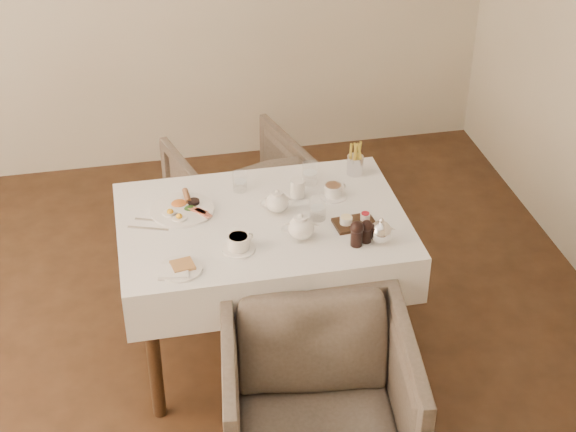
% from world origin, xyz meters
% --- Properties ---
extents(table, '(1.28, 0.88, 0.75)m').
position_xyz_m(table, '(0.45, 0.55, 0.64)').
color(table, black).
rests_on(table, ground).
extents(armchair_near, '(0.84, 0.86, 0.70)m').
position_xyz_m(armchair_near, '(0.53, -0.23, 0.35)').
color(armchair_near, '#4A4136').
rests_on(armchair_near, ground).
extents(armchair_far, '(0.82, 0.83, 0.62)m').
position_xyz_m(armchair_far, '(0.48, 1.47, 0.31)').
color(armchair_far, '#4A4136').
rests_on(armchair_far, ground).
extents(breakfast_plate, '(0.29, 0.29, 0.04)m').
position_xyz_m(breakfast_plate, '(0.12, 0.69, 0.77)').
color(breakfast_plate, white).
rests_on(breakfast_plate, table).
extents(side_plate, '(0.19, 0.18, 0.02)m').
position_xyz_m(side_plate, '(0.05, 0.24, 0.76)').
color(side_plate, white).
rests_on(side_plate, table).
extents(teapot_centre, '(0.16, 0.13, 0.12)m').
position_xyz_m(teapot_centre, '(0.53, 0.59, 0.81)').
color(teapot_centre, white).
rests_on(teapot_centre, table).
extents(teapot_front, '(0.17, 0.13, 0.13)m').
position_xyz_m(teapot_front, '(0.59, 0.36, 0.82)').
color(teapot_front, white).
rests_on(teapot_front, table).
extents(creamer, '(0.07, 0.07, 0.08)m').
position_xyz_m(creamer, '(0.65, 0.70, 0.80)').
color(creamer, white).
rests_on(creamer, table).
extents(teacup_near, '(0.14, 0.14, 0.07)m').
position_xyz_m(teacup_near, '(0.32, 0.34, 0.79)').
color(teacup_near, white).
rests_on(teacup_near, table).
extents(teacup_far, '(0.13, 0.13, 0.06)m').
position_xyz_m(teacup_far, '(0.81, 0.66, 0.78)').
color(teacup_far, white).
rests_on(teacup_far, table).
extents(glass_left, '(0.07, 0.07, 0.09)m').
position_xyz_m(glass_left, '(0.40, 0.81, 0.80)').
color(glass_left, silver).
rests_on(glass_left, table).
extents(glass_mid, '(0.09, 0.09, 0.10)m').
position_xyz_m(glass_mid, '(0.70, 0.50, 0.81)').
color(glass_mid, silver).
rests_on(glass_mid, table).
extents(glass_right, '(0.10, 0.10, 0.10)m').
position_xyz_m(glass_right, '(0.73, 0.81, 0.81)').
color(glass_right, silver).
rests_on(glass_right, table).
extents(condiment_board, '(0.19, 0.14, 0.05)m').
position_xyz_m(condiment_board, '(0.84, 0.42, 0.77)').
color(condiment_board, black).
rests_on(condiment_board, table).
extents(pepper_mill_left, '(0.07, 0.07, 0.12)m').
position_xyz_m(pepper_mill_left, '(0.81, 0.27, 0.82)').
color(pepper_mill_left, black).
rests_on(pepper_mill_left, table).
extents(pepper_mill_right, '(0.06, 0.06, 0.11)m').
position_xyz_m(pepper_mill_right, '(0.86, 0.29, 0.81)').
color(pepper_mill_right, black).
rests_on(pepper_mill_right, table).
extents(silver_pot, '(0.13, 0.12, 0.12)m').
position_xyz_m(silver_pot, '(0.92, 0.27, 0.82)').
color(silver_pot, white).
rests_on(silver_pot, table).
extents(fries_cup, '(0.08, 0.08, 0.17)m').
position_xyz_m(fries_cup, '(0.96, 0.85, 0.83)').
color(fries_cup, silver).
rests_on(fries_cup, table).
extents(cutlery_fork, '(0.17, 0.08, 0.00)m').
position_xyz_m(cutlery_fork, '(-0.01, 0.63, 0.76)').
color(cutlery_fork, silver).
rests_on(cutlery_fork, table).
extents(cutlery_knife, '(0.18, 0.08, 0.00)m').
position_xyz_m(cutlery_knife, '(-0.05, 0.57, 0.76)').
color(cutlery_knife, silver).
rests_on(cutlery_knife, table).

